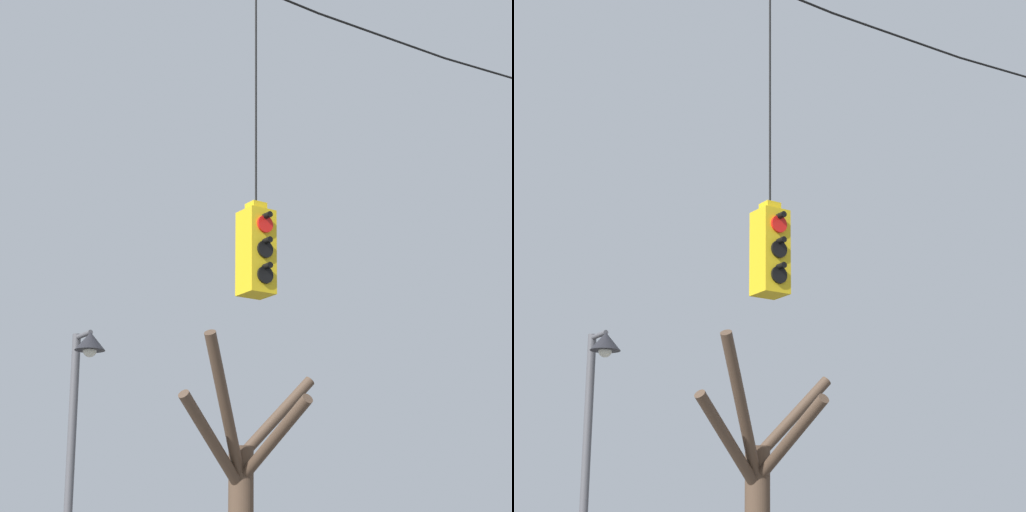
{
  "view_description": "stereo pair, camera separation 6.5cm",
  "coord_description": "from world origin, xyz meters",
  "views": [
    {
      "loc": [
        -8.11,
        -9.35,
        1.94
      ],
      "look_at": [
        -2.07,
        -0.33,
        5.05
      ],
      "focal_mm": 70.0,
      "sensor_mm": 36.0,
      "label": 1
    },
    {
      "loc": [
        -8.05,
        -9.39,
        1.94
      ],
      "look_at": [
        -2.07,
        -0.33,
        5.05
      ],
      "focal_mm": 70.0,
      "sensor_mm": 36.0,
      "label": 2
    }
  ],
  "objects": [
    {
      "name": "bare_tree",
      "position": [
        1.81,
        5.94,
        2.67
      ],
      "size": [
        3.22,
        3.38,
        5.4
      ],
      "color": "brown",
      "rests_on": "ground_plane"
    },
    {
      "name": "traffic_light_over_intersection",
      "position": [
        -2.07,
        -0.34,
        5.13
      ],
      "size": [
        0.34,
        0.46,
        3.88
      ],
      "color": "yellow"
    },
    {
      "name": "span_wire",
      "position": [
        0.0,
        -0.33,
        8.65
      ],
      "size": [
        15.5,
        0.03,
        0.69
      ],
      "color": "black"
    },
    {
      "name": "street_lamp",
      "position": [
        -2.46,
        3.48,
        3.38
      ],
      "size": [
        0.43,
        0.74,
        4.78
      ],
      "color": "#515156",
      "rests_on": "ground_plane"
    }
  ]
}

